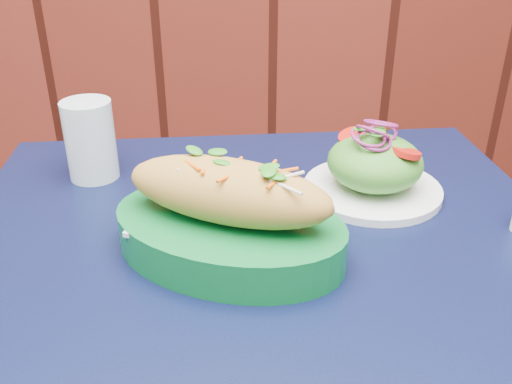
{
  "coord_description": "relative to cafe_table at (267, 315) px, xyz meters",
  "views": [
    {
      "loc": [
        -0.35,
        1.03,
        1.14
      ],
      "look_at": [
        -0.38,
        1.67,
        0.81
      ],
      "focal_mm": 40.0,
      "sensor_mm": 36.0,
      "label": 1
    }
  ],
  "objects": [
    {
      "name": "salad_plate",
      "position": [
        0.15,
        0.18,
        0.13
      ],
      "size": [
        0.2,
        0.2,
        0.11
      ],
      "rotation": [
        0.0,
        0.0,
        0.19
      ],
      "color": "white",
      "rests_on": "cafe_table"
    },
    {
      "name": "cafe_table",
      "position": [
        0.0,
        0.0,
        0.0
      ],
      "size": [
        0.91,
        0.91,
        0.75
      ],
      "rotation": [
        0.0,
        0.0,
        0.14
      ],
      "color": "black",
      "rests_on": "ground"
    },
    {
      "name": "water_glass",
      "position": [
        -0.28,
        0.21,
        0.15
      ],
      "size": [
        0.08,
        0.08,
        0.12
      ],
      "primitive_type": "cylinder",
      "color": "silver",
      "rests_on": "cafe_table"
    },
    {
      "name": "banh_mi_basket",
      "position": [
        -0.05,
        0.01,
        0.14
      ],
      "size": [
        0.33,
        0.27,
        0.13
      ],
      "rotation": [
        0.0,
        0.0,
        -0.31
      ],
      "color": "#0B672B",
      "rests_on": "cafe_table"
    }
  ]
}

